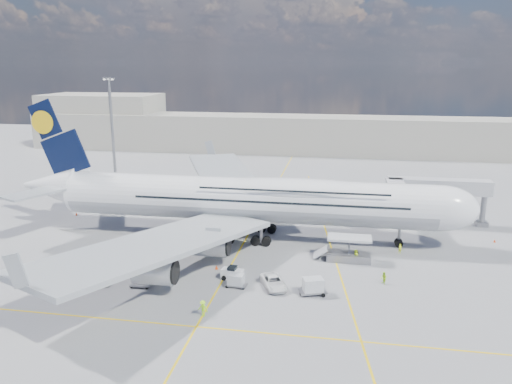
% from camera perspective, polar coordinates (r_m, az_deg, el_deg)
% --- Properties ---
extents(ground, '(300.00, 300.00, 0.00)m').
position_cam_1_polar(ground, '(75.93, -2.52, -7.75)').
color(ground, gray).
rests_on(ground, ground).
extents(taxi_line_main, '(0.25, 220.00, 0.01)m').
position_cam_1_polar(taxi_line_main, '(75.92, -2.52, -7.75)').
color(taxi_line_main, yellow).
rests_on(taxi_line_main, ground).
extents(taxi_line_cross, '(120.00, 0.25, 0.01)m').
position_cam_1_polar(taxi_line_cross, '(58.48, -6.83, -15.04)').
color(taxi_line_cross, yellow).
rests_on(taxi_line_cross, ground).
extents(taxi_line_diag, '(14.16, 99.06, 0.01)m').
position_cam_1_polar(taxi_line_diag, '(83.71, 8.41, -5.73)').
color(taxi_line_diag, yellow).
rests_on(taxi_line_diag, ground).
extents(airliner, '(77.26, 79.15, 23.71)m').
position_cam_1_polar(airliner, '(82.95, -0.93, -0.78)').
color(airliner, white).
rests_on(airliner, ground).
extents(jet_bridge, '(18.80, 12.10, 8.50)m').
position_cam_1_polar(jet_bridge, '(93.33, 18.51, 0.18)').
color(jet_bridge, '#B7B7BC').
rests_on(jet_bridge, ground).
extents(cargo_loader, '(8.53, 3.20, 3.67)m').
position_cam_1_polar(cargo_loader, '(76.62, 10.41, -6.77)').
color(cargo_loader, silver).
rests_on(cargo_loader, ground).
extents(light_mast, '(3.00, 0.70, 25.50)m').
position_cam_1_polar(light_mast, '(127.26, -16.12, 6.94)').
color(light_mast, gray).
rests_on(light_mast, ground).
extents(terminal, '(180.00, 16.00, 12.00)m').
position_cam_1_polar(terminal, '(165.88, 4.48, 6.59)').
color(terminal, '#B2AD9E').
rests_on(terminal, ground).
extents(hangar, '(40.00, 22.00, 18.00)m').
position_cam_1_polar(hangar, '(189.94, -17.08, 7.92)').
color(hangar, '#B2AD9E').
rests_on(hangar, ground).
extents(tree_line, '(160.00, 6.00, 8.00)m').
position_cam_1_polar(tree_line, '(211.53, 16.60, 7.20)').
color(tree_line, '#193814').
rests_on(tree_line, ground).
extents(dolly_row_a, '(3.17, 1.94, 0.44)m').
position_cam_1_polar(dolly_row_a, '(76.17, -13.51, -7.81)').
color(dolly_row_a, gray).
rests_on(dolly_row_a, ground).
extents(dolly_row_b, '(3.35, 2.18, 0.46)m').
position_cam_1_polar(dolly_row_b, '(71.05, -17.73, -9.78)').
color(dolly_row_b, gray).
rests_on(dolly_row_b, ground).
extents(dolly_row_c, '(2.77, 1.61, 0.39)m').
position_cam_1_polar(dolly_row_c, '(68.88, -13.04, -10.28)').
color(dolly_row_c, gray).
rests_on(dolly_row_c, ground).
extents(dolly_back, '(3.77, 3.24, 0.49)m').
position_cam_1_polar(dolly_back, '(80.54, -19.49, -6.99)').
color(dolly_back, gray).
rests_on(dolly_back, ground).
extents(dolly_nose_far, '(3.84, 2.84, 2.18)m').
position_cam_1_polar(dolly_nose_far, '(65.23, 6.52, -10.60)').
color(dolly_nose_far, gray).
rests_on(dolly_nose_far, ground).
extents(dolly_nose_near, '(2.92, 1.75, 1.77)m').
position_cam_1_polar(dolly_nose_near, '(66.91, -2.32, -10.05)').
color(dolly_nose_near, gray).
rests_on(dolly_nose_near, ground).
extents(baggage_tug, '(3.18, 1.83, 1.87)m').
position_cam_1_polar(baggage_tug, '(69.21, -2.71, -9.30)').
color(baggage_tug, white).
rests_on(baggage_tug, ground).
extents(catering_truck_inner, '(7.74, 3.23, 4.56)m').
position_cam_1_polar(catering_truck_inner, '(97.86, -0.91, -1.26)').
color(catering_truck_inner, gray).
rests_on(catering_truck_inner, ground).
extents(catering_truck_outer, '(6.41, 4.48, 3.53)m').
position_cam_1_polar(catering_truck_outer, '(124.02, -3.27, 1.87)').
color(catering_truck_outer, gray).
rests_on(catering_truck_outer, ground).
extents(service_van, '(4.56, 6.04, 1.53)m').
position_cam_1_polar(service_van, '(66.85, 2.00, -10.24)').
color(service_van, white).
rests_on(service_van, ground).
extents(crew_nose, '(0.67, 0.56, 1.55)m').
position_cam_1_polar(crew_nose, '(81.21, 16.14, -6.23)').
color(crew_nose, '#EDFF1A').
rests_on(crew_nose, ground).
extents(crew_loader, '(0.95, 1.03, 1.72)m').
position_cam_1_polar(crew_loader, '(69.81, 14.40, -9.52)').
color(crew_loader, '#9FDC17').
rests_on(crew_loader, ground).
extents(crew_wing, '(0.40, 0.90, 1.52)m').
position_cam_1_polar(crew_wing, '(80.95, -10.14, -5.95)').
color(crew_wing, '#B9FF1A').
rests_on(crew_wing, ground).
extents(crew_van, '(1.00, 1.11, 1.91)m').
position_cam_1_polar(crew_van, '(76.33, 11.33, -7.14)').
color(crew_van, '#CAEB18').
rests_on(crew_van, ground).
extents(crew_tug, '(1.44, 1.07, 1.99)m').
position_cam_1_polar(crew_tug, '(60.07, -6.09, -13.09)').
color(crew_tug, '#A6FE1A').
rests_on(crew_tug, ground).
extents(cone_nose, '(0.40, 0.40, 0.51)m').
position_cam_1_polar(cone_nose, '(91.82, 25.62, -5.06)').
color(cone_nose, '#E4400C').
rests_on(cone_nose, ground).
extents(cone_wing_left_inner, '(0.48, 0.48, 0.61)m').
position_cam_1_polar(cone_wing_left_inner, '(104.79, -7.59, -1.37)').
color(cone_wing_left_inner, '#E4400C').
rests_on(cone_wing_left_inner, ground).
extents(cone_wing_left_outer, '(0.48, 0.48, 0.61)m').
position_cam_1_polar(cone_wing_left_outer, '(115.27, -8.22, 0.07)').
color(cone_wing_left_outer, '#E4400C').
rests_on(cone_wing_left_outer, ground).
extents(cone_wing_right_inner, '(0.47, 0.47, 0.60)m').
position_cam_1_polar(cone_wing_right_inner, '(72.75, -4.54, -8.56)').
color(cone_wing_right_inner, '#E4400C').
rests_on(cone_wing_right_inner, ground).
extents(cone_wing_right_outer, '(0.41, 0.41, 0.52)m').
position_cam_1_polar(cone_wing_right_outer, '(75.85, -19.01, -8.39)').
color(cone_wing_right_outer, '#E4400C').
rests_on(cone_wing_right_outer, ground).
extents(cone_tail, '(0.46, 0.46, 0.58)m').
position_cam_1_polar(cone_tail, '(103.28, -19.84, -2.37)').
color(cone_tail, '#E4400C').
rests_on(cone_tail, ground).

